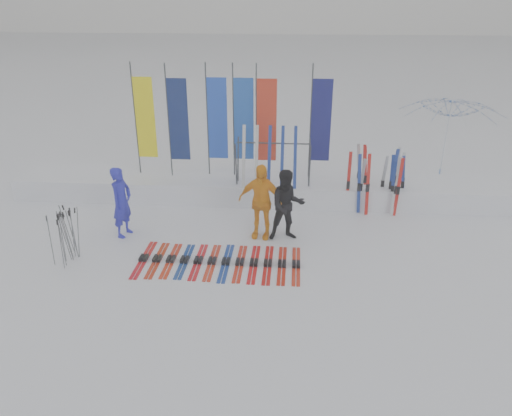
# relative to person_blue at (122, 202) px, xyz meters

# --- Properties ---
(ground) EXTENTS (120.00, 120.00, 0.00)m
(ground) POSITION_rel_person_blue_xyz_m (3.10, -1.95, -0.88)
(ground) COLOR white
(ground) RESTS_ON ground
(snow_bank) EXTENTS (14.00, 1.60, 0.60)m
(snow_bank) POSITION_rel_person_blue_xyz_m (3.10, 2.65, -0.58)
(snow_bank) COLOR white
(snow_bank) RESTS_ON ground
(person_blue) EXTENTS (0.58, 0.73, 1.76)m
(person_blue) POSITION_rel_person_blue_xyz_m (0.00, 0.00, 0.00)
(person_blue) COLOR #1E20B3
(person_blue) RESTS_ON ground
(person_black) EXTENTS (0.98, 0.84, 1.76)m
(person_black) POSITION_rel_person_blue_xyz_m (4.01, 0.13, 0.00)
(person_black) COLOR black
(person_black) RESTS_ON ground
(person_yellow) EXTENTS (1.16, 0.63, 1.87)m
(person_yellow) POSITION_rel_person_blue_xyz_m (3.37, 0.19, 0.05)
(person_yellow) COLOR #FD9F10
(person_yellow) RESTS_ON ground
(tent_canopy) EXTENTS (3.25, 3.30, 2.74)m
(tent_canopy) POSITION_rel_person_blue_xyz_m (8.74, 4.28, 0.49)
(tent_canopy) COLOR white
(tent_canopy) RESTS_ON ground
(ski_row) EXTENTS (3.61, 1.70, 0.07)m
(ski_row) POSITION_rel_person_blue_xyz_m (2.55, -1.19, -0.85)
(ski_row) COLOR red
(ski_row) RESTS_ON ground
(pole_cluster) EXTENTS (0.54, 0.81, 1.25)m
(pole_cluster) POSITION_rel_person_blue_xyz_m (-0.85, -1.31, -0.28)
(pole_cluster) COLOR #595B60
(pole_cluster) RESTS_ON ground
(feather_flags) EXTENTS (5.55, 0.26, 3.20)m
(feather_flags) POSITION_rel_person_blue_xyz_m (2.23, 2.86, 1.36)
(feather_flags) COLOR #383A3F
(feather_flags) RESTS_ON ground
(ski_rack) EXTENTS (2.04, 0.80, 1.23)m
(ski_rack) POSITION_rel_person_blue_xyz_m (3.56, 2.25, 0.50)
(ski_rack) COLOR #383A3F
(ski_rack) RESTS_ON ground
(upright_skis) EXTENTS (1.66, 1.19, 1.70)m
(upright_skis) POSITION_rel_person_blue_xyz_m (6.46, 2.20, -0.08)
(upright_skis) COLOR red
(upright_skis) RESTS_ON ground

